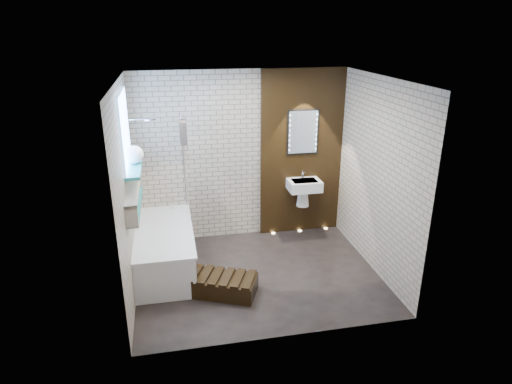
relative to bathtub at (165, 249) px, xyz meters
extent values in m
plane|color=black|center=(1.22, -0.45, -0.29)|extent=(3.20, 3.20, 0.00)
cube|color=#BFAD97|center=(1.22, 0.85, 1.01)|extent=(3.20, 0.04, 2.60)
cube|color=#BFAD97|center=(1.22, -1.75, 1.01)|extent=(3.20, 0.04, 2.60)
cube|color=#BFAD97|center=(-0.38, -0.45, 1.01)|extent=(0.04, 2.60, 2.60)
cube|color=#BFAD97|center=(2.82, -0.45, 1.01)|extent=(0.04, 2.60, 2.60)
plane|color=white|center=(1.22, -0.45, 2.31)|extent=(3.20, 3.20, 0.00)
cube|color=black|center=(2.17, 0.82, 1.01)|extent=(1.30, 0.06, 2.60)
cube|color=#7FADE0|center=(-0.36, -0.10, 1.71)|extent=(0.03, 1.00, 0.90)
cube|color=teal|center=(-0.29, -0.10, 1.24)|extent=(0.18, 1.00, 0.04)
cube|color=teal|center=(-0.31, -0.30, 0.79)|extent=(0.14, 1.30, 0.03)
cube|color=#B2A899|center=(-0.31, -0.30, 1.02)|extent=(0.14, 1.30, 0.03)
cube|color=#B2A899|center=(-0.31, -0.94, 0.91)|extent=(0.14, 0.03, 0.26)
cube|color=#B2A899|center=(-0.31, 0.33, 0.91)|extent=(0.14, 0.03, 0.26)
cube|color=white|center=(0.00, 0.00, -0.02)|extent=(0.75, 1.70, 0.55)
cube|color=white|center=(0.00, 0.00, 0.27)|extent=(0.79, 1.74, 0.03)
cylinder|color=silver|center=(0.15, 0.73, 0.35)|extent=(0.04, 0.04, 0.12)
cube|color=white|center=(0.35, 0.44, 0.99)|extent=(0.01, 0.78, 1.40)
cube|color=#292521|center=(0.35, 0.29, 1.56)|extent=(0.09, 0.23, 0.30)
cylinder|color=silver|center=(-0.08, 0.50, 1.71)|extent=(0.18, 0.18, 0.02)
cube|color=white|center=(2.17, 0.61, 0.56)|extent=(0.50, 0.36, 0.16)
cone|color=white|center=(2.17, 0.66, 0.34)|extent=(0.20, 0.20, 0.28)
cylinder|color=silver|center=(2.17, 0.71, 0.71)|extent=(0.03, 0.03, 0.14)
cube|color=black|center=(2.17, 0.78, 1.36)|extent=(0.50, 0.02, 0.70)
cube|color=silver|center=(2.17, 0.77, 1.36)|extent=(0.45, 0.01, 0.65)
cube|color=black|center=(0.62, -0.75, -0.18)|extent=(1.08, 0.80, 0.22)
cylinder|color=maroon|center=(-0.31, -0.74, 0.86)|extent=(0.05, 0.05, 0.11)
cylinder|color=maroon|center=(-0.31, -0.04, 0.88)|extent=(0.06, 0.06, 0.14)
cylinder|color=#B3711B|center=(-0.31, -0.48, 0.85)|extent=(0.04, 0.04, 0.09)
cylinder|color=maroon|center=(-0.31, -0.03, 0.89)|extent=(0.06, 0.06, 0.16)
sphere|color=white|center=(-0.28, -0.03, 1.37)|extent=(0.23, 0.23, 0.23)
cylinder|color=#FFD899|center=(1.72, 0.75, -0.29)|extent=(0.06, 0.06, 0.01)
cylinder|color=#FFD899|center=(2.17, 0.75, -0.29)|extent=(0.06, 0.06, 0.01)
cylinder|color=#FFD899|center=(2.62, 0.75, -0.29)|extent=(0.06, 0.06, 0.01)
camera|label=1|loc=(0.15, -5.59, 2.91)|focal=31.22mm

